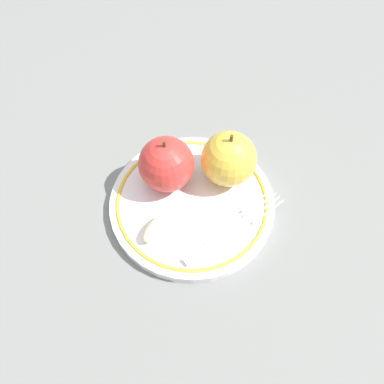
# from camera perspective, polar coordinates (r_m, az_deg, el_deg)

# --- Properties ---
(ground_plane) EXTENTS (2.00, 2.00, 0.00)m
(ground_plane) POSITION_cam_1_polar(r_m,az_deg,el_deg) (0.58, -0.51, -0.92)
(ground_plane) COLOR slate
(plate) EXTENTS (0.25, 0.25, 0.02)m
(plate) POSITION_cam_1_polar(r_m,az_deg,el_deg) (0.57, 0.00, -1.54)
(plate) COLOR white
(plate) RESTS_ON ground_plane
(apple_red_whole) EXTENTS (0.08, 0.08, 0.09)m
(apple_red_whole) POSITION_cam_1_polar(r_m,az_deg,el_deg) (0.55, -3.92, 4.26)
(apple_red_whole) COLOR red
(apple_red_whole) RESTS_ON plate
(apple_second_whole) EXTENTS (0.08, 0.08, 0.09)m
(apple_second_whole) POSITION_cam_1_polar(r_m,az_deg,el_deg) (0.56, 5.62, 5.05)
(apple_second_whole) COLOR gold
(apple_second_whole) RESTS_ON plate
(apple_slice_front) EXTENTS (0.04, 0.06, 0.02)m
(apple_slice_front) POSITION_cam_1_polar(r_m,az_deg,el_deg) (0.53, -5.40, -5.38)
(apple_slice_front) COLOR beige
(apple_slice_front) RESTS_ON plate
(fork) EXTENTS (0.11, 0.16, 0.00)m
(fork) POSITION_cam_1_polar(r_m,az_deg,el_deg) (0.54, 5.97, -5.68)
(fork) COLOR silver
(fork) RESTS_ON plate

